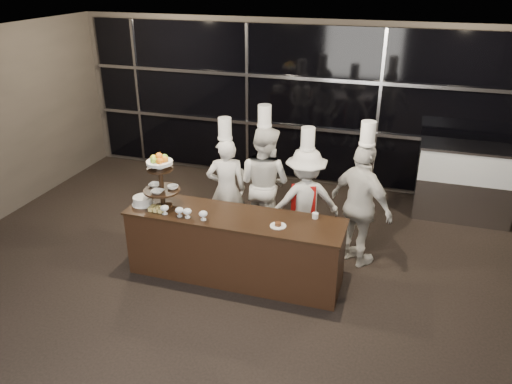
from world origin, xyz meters
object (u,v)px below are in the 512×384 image
(chef_b, at_px, (264,182))
(chef_d, at_px, (361,205))
(layer_cake, at_px, (143,201))
(display_case, at_px, (465,179))
(chef_c, at_px, (305,200))
(display_stand, at_px, (161,176))
(chef_a, at_px, (226,188))
(buffet_counter, at_px, (235,246))

(chef_b, distance_m, chef_d, 1.50)
(layer_cake, bearing_deg, chef_b, 43.50)
(layer_cake, height_order, display_case, display_case)
(layer_cake, distance_m, chef_c, 2.24)
(display_stand, relative_size, chef_a, 0.39)
(chef_d, bearing_deg, chef_b, 167.33)
(layer_cake, xyz_separation_m, chef_d, (2.77, 0.92, -0.08))
(chef_c, bearing_deg, layer_cake, -152.55)
(chef_d, bearing_deg, display_case, 52.68)
(chef_a, height_order, chef_d, chef_d)
(chef_a, relative_size, chef_c, 1.02)
(layer_cake, height_order, chef_d, chef_d)
(display_stand, relative_size, display_case, 0.49)
(chef_b, bearing_deg, display_stand, -131.12)
(chef_d, bearing_deg, display_stand, -160.91)
(buffet_counter, distance_m, display_case, 4.06)
(chef_a, bearing_deg, layer_cake, -127.84)
(display_case, bearing_deg, chef_b, -151.52)
(buffet_counter, height_order, chef_b, chef_b)
(chef_c, distance_m, chef_d, 0.80)
(display_stand, relative_size, layer_cake, 2.48)
(chef_c, bearing_deg, chef_d, -8.21)
(chef_a, height_order, chef_c, chef_a)
(buffet_counter, xyz_separation_m, chef_b, (0.04, 1.19, 0.43))
(layer_cake, xyz_separation_m, chef_c, (1.98, 1.03, -0.18))
(display_stand, relative_size, chef_d, 0.36)
(display_stand, bearing_deg, chef_d, 19.09)
(buffet_counter, bearing_deg, chef_d, 29.96)
(buffet_counter, height_order, chef_a, chef_a)
(display_stand, relative_size, chef_b, 0.36)
(display_case, height_order, chef_c, chef_c)
(display_case, height_order, chef_a, chef_a)
(buffet_counter, bearing_deg, chef_c, 53.94)
(chef_c, height_order, chef_d, chef_d)
(buffet_counter, xyz_separation_m, chef_c, (0.71, 0.98, 0.33))
(display_stand, height_order, layer_cake, display_stand)
(layer_cake, bearing_deg, chef_d, 18.29)
(layer_cake, relative_size, chef_d, 0.15)
(chef_b, relative_size, chef_c, 1.11)
(buffet_counter, height_order, display_stand, display_stand)
(layer_cake, height_order, chef_a, chef_a)
(display_stand, distance_m, display_case, 4.88)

